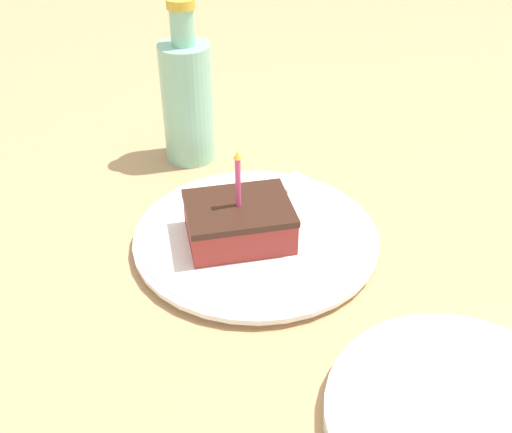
% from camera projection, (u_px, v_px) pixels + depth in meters
% --- Properties ---
extents(ground_plane, '(2.40, 2.40, 0.04)m').
position_uv_depth(ground_plane, '(228.00, 245.00, 0.73)').
color(ground_plane, tan).
rests_on(ground_plane, ground).
extents(plate, '(0.29, 0.29, 0.02)m').
position_uv_depth(plate, '(256.00, 237.00, 0.70)').
color(plate, white).
rests_on(plate, ground_plane).
extents(cake_slice, '(0.09, 0.12, 0.11)m').
position_uv_depth(cake_slice, '(239.00, 221.00, 0.68)').
color(cake_slice, '#99332D').
rests_on(cake_slice, plate).
extents(fork, '(0.13, 0.15, 0.00)m').
position_uv_depth(fork, '(265.00, 199.00, 0.75)').
color(fork, silver).
rests_on(fork, plate).
extents(bottle, '(0.07, 0.07, 0.23)m').
position_uv_depth(bottle, '(187.00, 98.00, 0.82)').
color(bottle, '#8CD1B2').
rests_on(bottle, ground_plane).
extents(side_plate, '(0.24, 0.24, 0.02)m').
position_uv_depth(side_plate, '(466.00, 422.00, 0.49)').
color(side_plate, white).
rests_on(side_plate, ground_plane).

